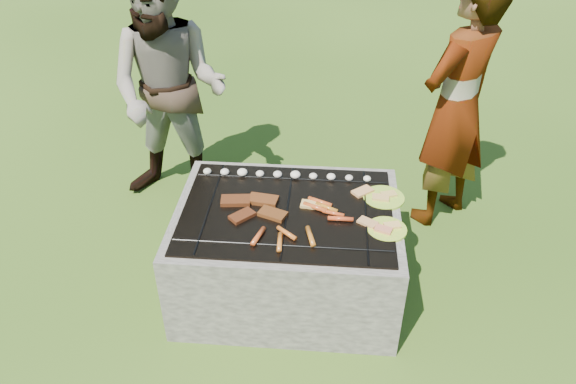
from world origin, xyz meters
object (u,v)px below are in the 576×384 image
(bystander, at_px, (169,91))
(plate_near, at_px, (387,229))
(cook, at_px, (456,107))
(fire_pit, at_px, (287,253))
(plate_far, at_px, (384,198))

(bystander, bearing_deg, plate_near, -29.78)
(cook, height_order, bystander, bystander)
(fire_pit, height_order, cook, cook)
(plate_far, distance_m, bystander, 1.68)
(cook, distance_m, bystander, 1.96)
(fire_pit, distance_m, bystander, 1.44)
(fire_pit, relative_size, plate_far, 4.30)
(fire_pit, relative_size, cook, 0.74)
(plate_far, bearing_deg, plate_near, -89.92)
(fire_pit, xyz_separation_m, bystander, (-0.90, 0.95, 0.60))
(fire_pit, bearing_deg, plate_near, -13.17)
(plate_far, distance_m, cook, 0.90)
(fire_pit, bearing_deg, plate_far, 16.69)
(plate_near, distance_m, cook, 1.14)
(plate_far, relative_size, plate_near, 1.09)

